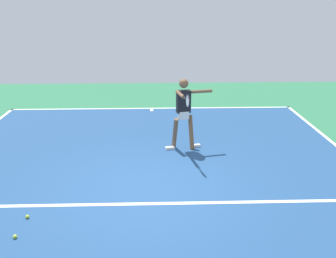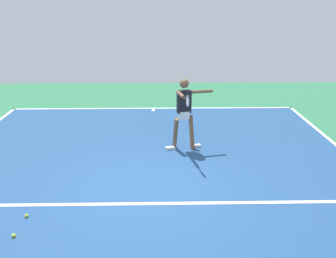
% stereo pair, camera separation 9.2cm
% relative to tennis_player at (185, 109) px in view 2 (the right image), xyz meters
% --- Properties ---
extents(ground_plane, '(20.20, 20.20, 0.00)m').
position_rel_tennis_player_xyz_m(ground_plane, '(0.85, 2.08, -1.06)').
color(ground_plane, '#2D754C').
extents(court_surface, '(9.90, 11.86, 0.00)m').
position_rel_tennis_player_xyz_m(court_surface, '(0.85, 2.08, -1.06)').
color(court_surface, navy).
rests_on(court_surface, ground_plane).
extents(court_line_baseline_near, '(9.90, 0.10, 0.01)m').
position_rel_tennis_player_xyz_m(court_line_baseline_near, '(0.85, -3.80, -1.06)').
color(court_line_baseline_near, white).
rests_on(court_line_baseline_near, ground_plane).
extents(court_line_service, '(7.42, 0.10, 0.01)m').
position_rel_tennis_player_xyz_m(court_line_service, '(0.85, 2.72, -1.06)').
color(court_line_service, white).
rests_on(court_line_service, ground_plane).
extents(court_line_centre_mark, '(0.10, 0.30, 0.01)m').
position_rel_tennis_player_xyz_m(court_line_centre_mark, '(0.85, -3.60, -1.06)').
color(court_line_centre_mark, white).
rests_on(court_line_centre_mark, ground_plane).
extents(tennis_player, '(1.19, 1.31, 1.84)m').
position_rel_tennis_player_xyz_m(tennis_player, '(0.00, 0.00, 0.00)').
color(tennis_player, brown).
rests_on(tennis_player, ground_plane).
extents(tennis_ball_far_corner, '(0.07, 0.07, 0.07)m').
position_rel_tennis_player_xyz_m(tennis_ball_far_corner, '(2.99, 3.72, -1.03)').
color(tennis_ball_far_corner, '#C6E53D').
rests_on(tennis_ball_far_corner, ground_plane).
extents(tennis_ball_near_player, '(0.07, 0.07, 0.07)m').
position_rel_tennis_player_xyz_m(tennis_ball_near_player, '(2.98, 3.14, -1.03)').
color(tennis_ball_near_player, '#CCE033').
rests_on(tennis_ball_near_player, ground_plane).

